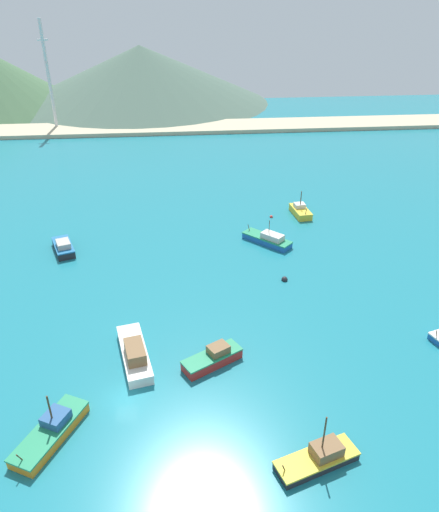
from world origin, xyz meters
name	(u,v)px	position (x,y,z in m)	size (l,w,h in m)	color
ground	(138,268)	(0.00, 30.00, -0.25)	(260.00, 280.00, 0.50)	teal
fishing_boat_3	(268,239)	(23.51, 36.34, 0.86)	(8.73, 8.82, 4.71)	#1E5BA8
fishing_boat_4	(213,358)	(10.63, 4.91, 0.89)	(8.07, 6.07, 2.40)	red
fishing_boat_5	(300,211)	(32.59, 48.33, 0.86)	(3.55, 6.92, 5.08)	gold
fishing_boat_6	(135,353)	(0.86, 6.46, 1.09)	(5.28, 11.26, 3.00)	silver
fishing_boat_7	(63,247)	(-13.45, 36.77, 0.93)	(5.29, 7.97, 2.39)	#232328
fishing_boat_8	(51,431)	(-7.18, -4.67, 0.80)	(7.14, 9.88, 5.31)	orange
fishing_boat_9	(319,458)	(19.80, -10.55, 0.78)	(8.98, 5.29, 6.30)	#232328
buoy_0	(271,217)	(26.35, 47.66, 0.11)	(0.65, 0.65, 0.65)	red
buoy_1	(284,279)	(23.80, 23.33, 0.18)	(1.01, 1.01, 1.01)	#232328
beach_strip	(152,128)	(0.00, 120.81, 0.60)	(247.00, 15.57, 1.20)	#C6B793
hill_central	(141,74)	(-4.74, 166.64, 10.95)	(103.72, 103.72, 21.91)	#4C6656
radio_tower	(48,76)	(-31.57, 124.37, 17.13)	(3.36, 2.69, 33.59)	silver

